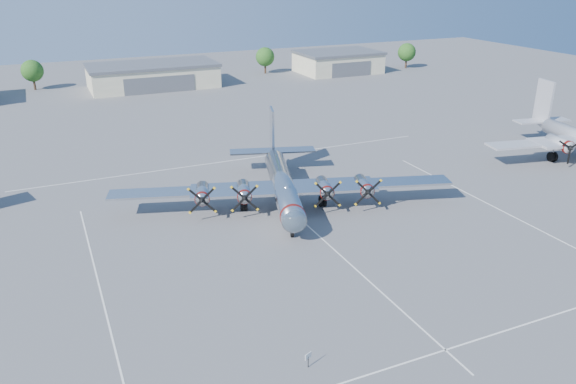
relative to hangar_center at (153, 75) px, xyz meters
name	(u,v)px	position (x,y,z in m)	size (l,w,h in m)	color
ground	(312,230)	(0.00, -81.96, -2.71)	(260.00, 260.00, 0.00)	#59595B
parking_lines	(319,236)	(0.00, -83.71, -2.71)	(60.00, 50.08, 0.01)	silver
hangar_center	(153,75)	(0.00, 0.00, 0.00)	(28.60, 14.60, 5.40)	beige
hangar_east	(338,62)	(48.00, 0.00, 0.00)	(20.60, 14.60, 5.40)	beige
tree_west	(32,71)	(-25.00, 8.04, 1.51)	(4.80, 4.80, 6.64)	#382619
tree_east	(265,57)	(30.00, 6.04, 1.51)	(4.80, 4.80, 6.64)	#382619
tree_far_east	(407,52)	(68.00, -1.96, 1.51)	(4.80, 4.80, 6.64)	#382619
main_bomber_b29	(282,202)	(0.02, -73.94, -2.71)	(38.80, 26.54, 8.58)	silver
twin_engine_east	(574,156)	(46.10, -75.57, -2.71)	(30.17, 21.69, 9.56)	#ADADB2
info_placard	(308,357)	(-9.97, -101.57, -1.88)	(0.59, 0.27, 1.18)	black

